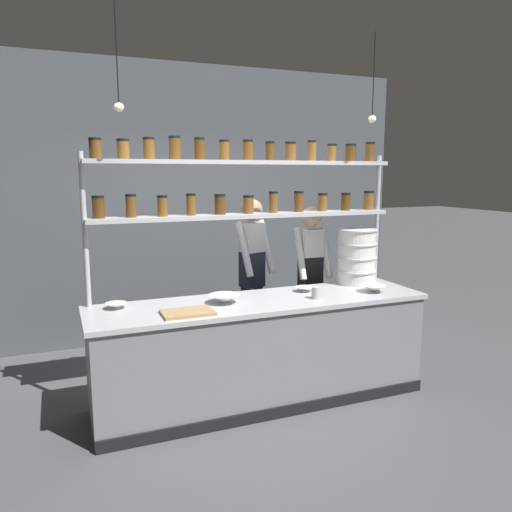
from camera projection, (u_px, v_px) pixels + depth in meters
The scene contains 14 objects.
ground_plane at pixel (261, 400), 4.46m from camera, with size 40.00×40.00×0.00m, color #4C4C51.
back_wall at pixel (196, 204), 6.09m from camera, with size 5.36×0.12×3.27m, color #4C5156.
prep_counter at pixel (261, 351), 4.38m from camera, with size 2.96×0.76×0.92m.
spice_shelf_unit at pixel (247, 191), 4.45m from camera, with size 2.84×0.28×2.31m.
chef_left at pixel (252, 270), 5.15m from camera, with size 0.42×0.35×1.74m.
chef_center at pixel (310, 274), 5.20m from camera, with size 0.37×0.30×1.66m.
container_stack at pixel (356, 256), 4.92m from camera, with size 0.39×0.39×0.54m.
cutting_board at pixel (188, 312), 3.88m from camera, with size 0.40×0.26×0.02m.
prep_bowl_near_left at pixel (373, 289), 4.59m from camera, with size 0.23×0.23×0.06m.
prep_bowl_center_front at pixel (304, 289), 4.61m from camera, with size 0.17×0.17×0.05m.
prep_bowl_center_back at pixel (116, 306), 4.03m from camera, with size 0.18×0.18×0.05m.
prep_bowl_near_right at pixel (225, 299), 4.20m from camera, with size 0.27×0.27×0.07m.
serving_cup_front at pixel (316, 293), 4.34m from camera, with size 0.08×0.08×0.10m.
pendant_light_row at pixel (258, 108), 4.03m from camera, with size 2.27×0.07×0.77m.
Camera 1 is at (-1.61, -3.86, 2.01)m, focal length 35.00 mm.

